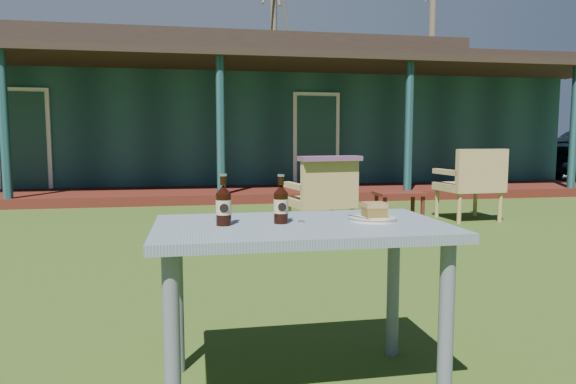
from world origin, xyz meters
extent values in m
plane|color=#334916|center=(0.00, 0.00, 0.00)|extent=(80.00, 80.00, 0.00)
cube|color=#173A3D|center=(0.00, 9.50, 1.30)|extent=(15.00, 6.00, 2.60)
cube|color=black|center=(0.00, 9.50, 2.75)|extent=(15.80, 6.80, 0.30)
cube|color=black|center=(0.00, 9.50, 3.15)|extent=(12.00, 3.50, 0.60)
cube|color=#4B1912|center=(0.00, 5.60, 0.08)|extent=(15.00, 1.80, 0.16)
cube|color=black|center=(0.00, 5.60, 2.45)|extent=(15.40, 2.00, 0.12)
cylinder|color=#173A3D|center=(-3.25, 4.80, 1.23)|extent=(0.14, 0.14, 2.45)
cylinder|color=#173A3D|center=(0.00, 4.80, 1.23)|extent=(0.14, 0.14, 2.45)
cylinder|color=#173A3D|center=(3.25, 4.80, 1.23)|extent=(0.14, 0.14, 2.45)
cylinder|color=#173A3D|center=(6.50, 4.80, 1.23)|extent=(0.14, 0.14, 2.45)
cube|color=white|center=(-3.50, 6.48, 1.00)|extent=(0.95, 0.06, 2.00)
cube|color=#193D38|center=(-3.50, 6.45, 1.00)|extent=(0.80, 0.04, 1.85)
cube|color=white|center=(2.00, 6.48, 1.00)|extent=(0.95, 0.06, 2.00)
cube|color=#193D38|center=(2.00, 6.45, 1.00)|extent=(0.80, 0.04, 1.85)
cylinder|color=brown|center=(3.00, 18.50, 4.75)|extent=(0.28, 0.28, 9.50)
cylinder|color=brown|center=(9.50, 17.00, 5.50)|extent=(0.28, 0.28, 11.00)
cube|color=slate|center=(0.00, -1.60, 0.70)|extent=(1.20, 0.70, 0.04)
cylinder|color=slate|center=(-0.52, -1.87, 0.34)|extent=(0.06, 0.06, 0.68)
cylinder|color=slate|center=(0.52, -1.87, 0.34)|extent=(0.06, 0.06, 0.68)
cylinder|color=slate|center=(-0.52, -1.33, 0.34)|extent=(0.06, 0.06, 0.68)
cylinder|color=slate|center=(0.52, -1.33, 0.34)|extent=(0.06, 0.06, 0.68)
cylinder|color=silver|center=(0.32, -1.58, 0.73)|extent=(0.20, 0.20, 0.01)
cylinder|color=olive|center=(0.32, -1.58, 0.73)|extent=(0.20, 0.20, 0.00)
cube|color=brown|center=(0.33, -1.57, 0.75)|extent=(0.09, 0.08, 0.04)
cube|color=olive|center=(0.33, -1.57, 0.79)|extent=(0.09, 0.09, 0.02)
cube|color=silver|center=(0.25, -1.59, 0.74)|extent=(0.06, 0.13, 0.00)
cylinder|color=black|center=(-0.08, -1.59, 0.78)|extent=(0.06, 0.06, 0.13)
cone|color=black|center=(-0.08, -1.59, 0.86)|extent=(0.06, 0.06, 0.03)
cylinder|color=black|center=(-0.08, -1.59, 0.90)|extent=(0.03, 0.03, 0.03)
cylinder|color=silver|center=(-0.08, -1.59, 0.92)|extent=(0.03, 0.03, 0.01)
cylinder|color=tan|center=(-0.08, -1.59, 0.79)|extent=(0.06, 0.06, 0.06)
cylinder|color=black|center=(-0.08, -1.62, 0.79)|extent=(0.03, 0.00, 0.03)
cylinder|color=black|center=(-0.32, -1.59, 0.78)|extent=(0.06, 0.06, 0.13)
cone|color=black|center=(-0.32, -1.59, 0.87)|extent=(0.06, 0.06, 0.04)
cylinder|color=black|center=(-0.32, -1.59, 0.90)|extent=(0.03, 0.03, 0.04)
cylinder|color=silver|center=(-0.32, -1.59, 0.92)|extent=(0.03, 0.03, 0.01)
cylinder|color=tan|center=(-0.32, -1.59, 0.79)|extent=(0.06, 0.06, 0.06)
cylinder|color=black|center=(-0.32, -1.62, 0.79)|extent=(0.04, 0.00, 0.04)
cylinder|color=silver|center=(0.00, -1.59, 0.72)|extent=(0.03, 0.03, 0.01)
cube|color=#A58C52|center=(0.89, 1.69, 0.39)|extent=(0.72, 0.69, 0.09)
cube|color=#A58C52|center=(0.94, 1.44, 0.64)|extent=(0.63, 0.19, 0.41)
cube|color=#A58C52|center=(1.17, 1.76, 0.57)|extent=(0.16, 0.55, 0.06)
cube|color=#A58C52|center=(0.62, 1.66, 0.57)|extent=(0.16, 0.55, 0.06)
cylinder|color=#A58C52|center=(1.11, 1.98, 0.17)|extent=(0.05, 0.05, 0.35)
cylinder|color=#A58C52|center=(0.59, 1.88, 0.17)|extent=(0.05, 0.05, 0.35)
cylinder|color=#A58C52|center=(1.20, 1.49, 0.17)|extent=(0.05, 0.05, 0.35)
cylinder|color=#A58C52|center=(0.68, 1.40, 0.17)|extent=(0.05, 0.05, 0.35)
cube|color=#A58C52|center=(3.13, 2.56, 0.44)|extent=(0.73, 0.69, 0.10)
cube|color=#A58C52|center=(3.15, 2.28, 0.72)|extent=(0.70, 0.13, 0.46)
cube|color=#A58C52|center=(3.44, 2.60, 0.64)|extent=(0.11, 0.61, 0.07)
cube|color=#A58C52|center=(2.82, 2.57, 0.64)|extent=(0.11, 0.61, 0.07)
cylinder|color=#A58C52|center=(3.41, 2.85, 0.19)|extent=(0.05, 0.05, 0.39)
cylinder|color=#A58C52|center=(2.82, 2.82, 0.19)|extent=(0.05, 0.05, 0.39)
cylinder|color=#A58C52|center=(3.44, 2.30, 0.19)|extent=(0.05, 0.05, 0.39)
cylinder|color=#A58C52|center=(2.85, 2.27, 0.19)|extent=(0.05, 0.05, 0.39)
cube|color=#653B62|center=(0.94, 1.44, 0.87)|extent=(0.68, 0.31, 0.05)
cube|color=#4B1912|center=(2.12, 2.45, 0.38)|extent=(0.60, 0.40, 0.04)
cube|color=#4B1912|center=(1.87, 2.30, 0.18)|extent=(0.04, 0.04, 0.36)
cube|color=#4B1912|center=(2.37, 2.30, 0.18)|extent=(0.04, 0.04, 0.36)
cube|color=#4B1912|center=(1.87, 2.60, 0.18)|extent=(0.04, 0.04, 0.36)
cube|color=#4B1912|center=(2.37, 2.60, 0.18)|extent=(0.04, 0.04, 0.36)
camera|label=1|loc=(-0.43, -3.65, 1.07)|focal=32.00mm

